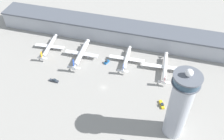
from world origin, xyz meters
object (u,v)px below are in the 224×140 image
at_px(service_truck_catering, 107,62).
at_px(service_truck_baggage, 162,105).
at_px(airplane_gate_alpha, 49,46).
at_px(airplane_gate_charlie, 127,59).
at_px(airplane_gate_bravo, 81,54).
at_px(service_truck_fuel, 54,81).
at_px(airplane_gate_delta, 165,67).
at_px(control_tower, 179,105).

xyz_separation_m(service_truck_catering, service_truck_baggage, (56.70, -37.25, -0.10)).
xyz_separation_m(airplane_gate_alpha, airplane_gate_charlie, (78.75, 1.76, 0.13)).
distance_m(airplane_gate_alpha, airplane_gate_bravo, 35.51).
bearing_deg(service_truck_catering, service_truck_fuel, -136.85).
distance_m(service_truck_fuel, service_truck_baggage, 94.63).
xyz_separation_m(airplane_gate_bravo, service_truck_fuel, (-12.17, -36.57, -3.88)).
bearing_deg(airplane_gate_charlie, service_truck_baggage, -48.17).
relative_size(airplane_gate_alpha, airplane_gate_delta, 0.92).
bearing_deg(control_tower, airplane_gate_bravo, 147.22).
bearing_deg(service_truck_catering, airplane_gate_bravo, 177.72).
distance_m(service_truck_catering, service_truck_baggage, 67.84).
height_order(service_truck_catering, service_truck_fuel, service_truck_catering).
distance_m(control_tower, airplane_gate_delta, 68.23).
bearing_deg(service_truck_catering, control_tower, -41.24).
height_order(control_tower, airplane_gate_charlie, control_tower).
height_order(airplane_gate_alpha, airplane_gate_charlie, airplane_gate_charlie).
bearing_deg(airplane_gate_charlie, service_truck_fuel, -143.03).
height_order(control_tower, service_truck_fuel, control_tower).
xyz_separation_m(service_truck_catering, service_truck_fuel, (-37.91, -35.54, -0.10)).
distance_m(airplane_gate_delta, service_truck_baggage, 40.91).
bearing_deg(airplane_gate_delta, airplane_gate_bravo, -178.27).
bearing_deg(service_truck_fuel, service_truck_catering, 43.15).
height_order(control_tower, service_truck_baggage, control_tower).
relative_size(airplane_gate_bravo, service_truck_baggage, 4.90).
distance_m(control_tower, airplane_gate_charlie, 85.50).
bearing_deg(service_truck_fuel, airplane_gate_charlie, 36.97).
relative_size(airplane_gate_alpha, service_truck_fuel, 4.61).
distance_m(airplane_gate_charlie, service_truck_fuel, 69.66).
bearing_deg(airplane_gate_bravo, airplane_gate_alpha, 174.28).
distance_m(airplane_gate_bravo, service_truck_fuel, 38.73).
bearing_deg(service_truck_catering, airplane_gate_charlie, 19.66).
height_order(control_tower, service_truck_catering, control_tower).
xyz_separation_m(airplane_gate_charlie, airplane_gate_delta, (36.59, -2.89, 0.65)).
bearing_deg(service_truck_baggage, airplane_gate_alpha, 160.45).
relative_size(airplane_gate_charlie, service_truck_catering, 5.83).
bearing_deg(airplane_gate_charlie, airplane_gate_bravo, -173.04).
distance_m(control_tower, service_truck_fuel, 111.08).
height_order(control_tower, airplane_gate_alpha, control_tower).
bearing_deg(airplane_gate_delta, airplane_gate_charlie, 175.49).
height_order(control_tower, airplane_gate_bravo, control_tower).
xyz_separation_m(airplane_gate_charlie, service_truck_baggage, (39.00, -43.57, -2.82)).
distance_m(airplane_gate_delta, service_truck_fuel, 100.17).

